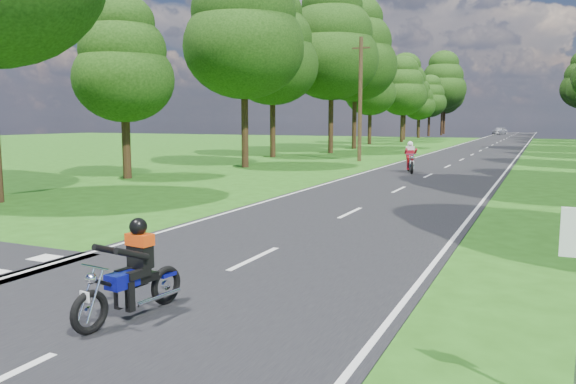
% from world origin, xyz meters
% --- Properties ---
extents(ground, '(160.00, 160.00, 0.00)m').
position_xyz_m(ground, '(0.00, 0.00, 0.00)').
color(ground, '#225112').
rests_on(ground, ground).
extents(main_road, '(7.00, 140.00, 0.02)m').
position_xyz_m(main_road, '(0.00, 50.00, 0.01)').
color(main_road, black).
rests_on(main_road, ground).
extents(road_markings, '(7.40, 140.00, 0.01)m').
position_xyz_m(road_markings, '(-0.14, 48.13, 0.02)').
color(road_markings, silver).
rests_on(road_markings, main_road).
extents(treeline, '(40.00, 115.35, 14.78)m').
position_xyz_m(treeline, '(1.43, 60.06, 8.25)').
color(treeline, black).
rests_on(treeline, ground).
extents(telegraph_pole, '(1.20, 0.26, 8.00)m').
position_xyz_m(telegraph_pole, '(-6.00, 28.00, 4.07)').
color(telegraph_pole, '#382616').
rests_on(telegraph_pole, ground).
extents(rider_near_blue, '(0.75, 1.71, 1.38)m').
position_xyz_m(rider_near_blue, '(0.01, -1.65, 0.71)').
color(rider_near_blue, '#0B1083').
rests_on(rider_near_blue, main_road).
extents(rider_far_red, '(1.21, 2.04, 1.61)m').
position_xyz_m(rider_far_red, '(-1.16, 21.26, 0.82)').
color(rider_far_red, '#9D0C0C').
rests_on(rider_far_red, main_road).
extents(distant_car, '(2.73, 4.19, 1.33)m').
position_xyz_m(distant_car, '(-2.49, 100.81, 0.68)').
color(distant_car, silver).
rests_on(distant_car, main_road).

